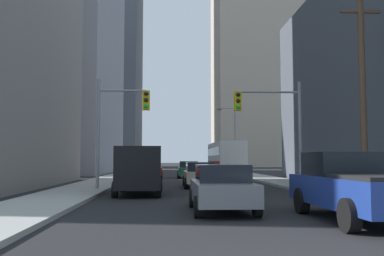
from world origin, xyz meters
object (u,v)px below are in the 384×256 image
object	(u,v)px
city_bus	(225,157)
traffic_signal_near_right	(272,116)
cargo_van_black	(140,168)
sedan_red	(151,170)
sedan_grey	(222,188)
pickup_truck_blue	(354,187)
traffic_signal_near_left	(120,116)
sedan_green	(188,170)
sedan_beige	(200,175)

from	to	relation	value
city_bus	traffic_signal_near_right	xyz separation A→B (m)	(-0.24, -20.59, 2.11)
cargo_van_black	sedan_red	world-z (taller)	cargo_van_black
sedan_grey	pickup_truck_blue	bearing A→B (deg)	-31.80
sedan_red	traffic_signal_near_left	distance (m)	15.06
city_bus	sedan_red	xyz separation A→B (m)	(-7.38, -5.92, -1.16)
sedan_green	traffic_signal_near_left	bearing A→B (deg)	-106.47
cargo_van_black	sedan_red	size ratio (longest dim) A/B	1.24
sedan_green	traffic_signal_near_right	xyz separation A→B (m)	(3.85, -14.90, 3.27)
city_bus	pickup_truck_blue	bearing A→B (deg)	-91.44
city_bus	cargo_van_black	bearing A→B (deg)	-107.76
cargo_van_black	sedan_grey	distance (m)	7.66
cargo_van_black	traffic_signal_near_right	xyz separation A→B (m)	(7.05, 2.19, 2.75)
cargo_van_black	sedan_beige	bearing A→B (deg)	55.78
pickup_truck_blue	traffic_signal_near_right	world-z (taller)	traffic_signal_near_right
sedan_beige	traffic_signal_near_right	size ratio (longest dim) A/B	0.70
traffic_signal_near_left	traffic_signal_near_right	size ratio (longest dim) A/B	1.00
city_bus	sedan_grey	size ratio (longest dim) A/B	2.74
sedan_grey	sedan_green	xyz separation A→B (m)	(0.10, 24.08, 0.00)
sedan_beige	sedan_red	size ratio (longest dim) A/B	0.99
cargo_van_black	sedan_beige	world-z (taller)	cargo_van_black
city_bus	sedan_red	distance (m)	9.53
sedan_grey	sedan_beige	xyz separation A→B (m)	(0.18, 11.81, 0.00)
cargo_van_black	traffic_signal_near_right	world-z (taller)	traffic_signal_near_right
traffic_signal_near_right	cargo_van_black	bearing A→B (deg)	-162.73
city_bus	sedan_green	xyz separation A→B (m)	(-4.10, -5.69, -1.16)
city_bus	sedan_green	distance (m)	7.11
traffic_signal_near_left	pickup_truck_blue	bearing A→B (deg)	-55.69
sedan_green	traffic_signal_near_right	world-z (taller)	traffic_signal_near_right
pickup_truck_blue	city_bus	bearing A→B (deg)	88.56
cargo_van_black	sedan_red	distance (m)	16.87
sedan_red	traffic_signal_near_left	bearing A→B (deg)	-94.38
pickup_truck_blue	sedan_grey	world-z (taller)	pickup_truck_blue
cargo_van_black	sedan_beige	xyz separation A→B (m)	(3.28, 4.83, -0.52)
sedan_beige	cargo_van_black	bearing A→B (deg)	-124.22
sedan_beige	sedan_red	bearing A→B (deg)	105.62
sedan_green	cargo_van_black	bearing A→B (deg)	-100.61
city_bus	pickup_truck_blue	size ratio (longest dim) A/B	2.11
pickup_truck_blue	sedan_green	distance (m)	26.40
pickup_truck_blue	traffic_signal_near_right	xyz separation A→B (m)	(0.56, 11.29, 3.11)
sedan_beige	pickup_truck_blue	bearing A→B (deg)	-77.00
sedan_beige	sedan_green	distance (m)	12.27
cargo_van_black	sedan_grey	bearing A→B (deg)	-66.08
sedan_green	sedan_red	world-z (taller)	same
pickup_truck_blue	sedan_red	distance (m)	26.78
sedan_green	sedan_beige	bearing A→B (deg)	-89.62
cargo_van_black	sedan_green	distance (m)	17.40
cargo_van_black	traffic_signal_near_left	world-z (taller)	traffic_signal_near_left
sedan_beige	sedan_red	xyz separation A→B (m)	(-3.37, 12.04, 0.00)
city_bus	pickup_truck_blue	world-z (taller)	city_bus
sedan_green	traffic_signal_near_left	world-z (taller)	traffic_signal_near_left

